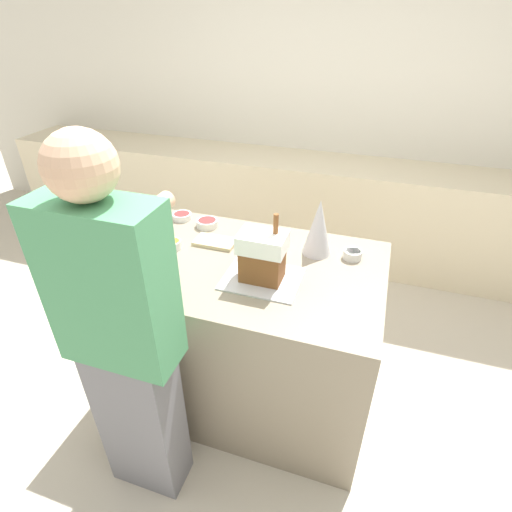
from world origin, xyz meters
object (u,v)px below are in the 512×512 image
at_px(candy_bowl_far_left, 207,223).
at_px(candy_bowl_front_corner, 258,233).
at_px(candy_bowl_behind_tray, 182,216).
at_px(gingerbread_house, 262,255).
at_px(candy_bowl_far_right, 173,244).
at_px(candy_bowl_near_tray_right, 353,254).
at_px(candy_bowl_beside_tree, 156,238).
at_px(cookbook, 215,242).
at_px(baking_tray, 262,279).
at_px(person, 124,342).
at_px(decorative_tree, 318,227).

bearing_deg(candy_bowl_far_left, candy_bowl_front_corner, -3.60).
relative_size(candy_bowl_behind_tray, candy_bowl_far_left, 0.91).
height_order(gingerbread_house, candy_bowl_far_left, gingerbread_house).
xyz_separation_m(candy_bowl_far_right, candy_bowl_near_tray_right, (0.94, 0.21, -0.00)).
bearing_deg(candy_bowl_front_corner, candy_bowl_beside_tree, -155.25).
relative_size(candy_bowl_far_right, candy_bowl_beside_tree, 0.70).
bearing_deg(cookbook, candy_bowl_far_left, 125.85).
height_order(baking_tray, gingerbread_house, gingerbread_house).
bearing_deg(person, candy_bowl_far_left, 94.30).
height_order(candy_bowl_far_right, person, person).
height_order(candy_bowl_behind_tray, candy_bowl_far_left, candy_bowl_far_left).
xyz_separation_m(decorative_tree, candy_bowl_beside_tree, (-0.88, -0.17, -0.13)).
xyz_separation_m(gingerbread_house, candy_bowl_far_right, (-0.55, 0.12, -0.11)).
xyz_separation_m(gingerbread_house, cookbook, (-0.35, 0.25, -0.13)).
xyz_separation_m(baking_tray, candy_bowl_front_corner, (-0.15, 0.40, 0.02)).
bearing_deg(candy_bowl_front_corner, candy_bowl_behind_tray, 173.06).
bearing_deg(candy_bowl_behind_tray, person, -75.54).
bearing_deg(candy_bowl_near_tray_right, candy_bowl_far_right, -167.56).
xyz_separation_m(candy_bowl_behind_tray, cookbook, (0.32, -0.21, -0.01)).
distance_m(decorative_tree, candy_bowl_far_right, 0.79).
distance_m(baking_tray, candy_bowl_far_left, 0.64).
distance_m(decorative_tree, candy_bowl_far_left, 0.70).
xyz_separation_m(decorative_tree, cookbook, (-0.56, -0.08, -0.14)).
distance_m(candy_bowl_far_right, candy_bowl_behind_tray, 0.36).
bearing_deg(candy_bowl_near_tray_right, decorative_tree, -179.13).
distance_m(gingerbread_house, decorative_tree, 0.39).
xyz_separation_m(baking_tray, candy_bowl_behind_tray, (-0.67, 0.46, 0.02)).
bearing_deg(candy_bowl_beside_tree, candy_bowl_front_corner, 24.75).
xyz_separation_m(candy_bowl_front_corner, person, (-0.25, -0.96, -0.04)).
bearing_deg(candy_bowl_far_right, candy_bowl_near_tray_right, 12.44).
relative_size(baking_tray, person, 0.21).
relative_size(candy_bowl_front_corner, cookbook, 0.46).
bearing_deg(candy_bowl_front_corner, decorative_tree, -11.33).
height_order(candy_bowl_front_corner, candy_bowl_far_right, candy_bowl_far_right).
height_order(candy_bowl_behind_tray, person, person).
distance_m(candy_bowl_far_right, candy_bowl_beside_tree, 0.13).
relative_size(cookbook, person, 0.13).
bearing_deg(gingerbread_house, person, -125.64).
relative_size(candy_bowl_behind_tray, candy_bowl_beside_tree, 0.89).
height_order(candy_bowl_beside_tree, person, person).
distance_m(decorative_tree, candy_bowl_front_corner, 0.39).
height_order(gingerbread_house, candy_bowl_behind_tray, gingerbread_house).
distance_m(gingerbread_house, person, 0.71).
relative_size(baking_tray, gingerbread_house, 1.09).
relative_size(decorative_tree, candy_bowl_far_right, 3.37).
bearing_deg(candy_bowl_beside_tree, candy_bowl_far_left, 52.98).
bearing_deg(candy_bowl_near_tray_right, candy_bowl_far_left, 174.19).
distance_m(decorative_tree, candy_bowl_beside_tree, 0.91).
height_order(decorative_tree, candy_bowl_behind_tray, decorative_tree).
bearing_deg(candy_bowl_far_left, candy_bowl_far_right, -103.54).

